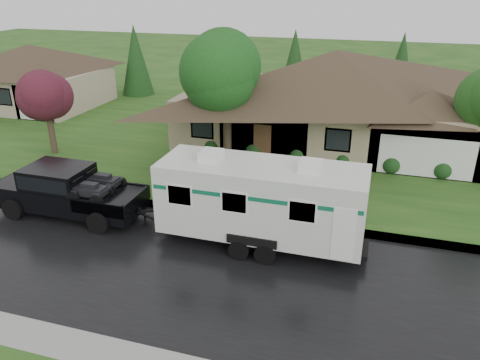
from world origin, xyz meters
name	(u,v)px	position (x,y,z in m)	size (l,w,h in m)	color
ground	(236,245)	(0.00, 0.00, 0.00)	(140.00, 140.00, 0.00)	#204A17
road	(219,273)	(0.00, -2.00, 0.01)	(140.00, 8.00, 0.01)	black
curb	(251,218)	(0.00, 2.25, 0.07)	(140.00, 0.50, 0.15)	gray
lawn	(302,133)	(0.00, 15.00, 0.07)	(140.00, 26.00, 0.15)	#204A17
house_main	(339,87)	(2.29, 13.84, 3.59)	(19.44, 10.80, 6.90)	tan
house_far	(33,70)	(-21.78, 15.85, 2.97)	(10.80, 8.64, 5.80)	tan
tree_left_green	(227,74)	(-3.02, 8.13, 5.08)	(4.29, 4.29, 7.11)	#382B1E
tree_red	(46,96)	(-13.36, 6.66, 3.56)	(2.98, 2.98, 4.93)	#382B1E
shrub_row	(320,156)	(2.00, 9.30, 0.65)	(13.60, 1.00, 1.00)	#143814
pickup_truck	(66,189)	(-7.90, 0.39, 1.19)	(6.66, 2.53, 2.22)	black
travel_trailer	(261,199)	(0.92, 0.39, 1.96)	(8.22, 2.89, 3.69)	silver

